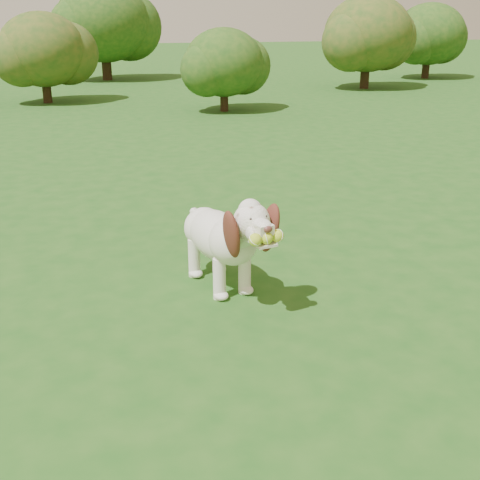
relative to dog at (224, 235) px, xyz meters
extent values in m
plane|color=#1C4F16|center=(0.10, -0.17, -0.36)|extent=(80.00, 80.00, 0.00)
ellipsoid|color=white|center=(-0.02, 0.09, -0.03)|extent=(0.40, 0.61, 0.30)
ellipsoid|color=white|center=(0.02, -0.12, 0.00)|extent=(0.34, 0.34, 0.29)
ellipsoid|color=white|center=(-0.06, 0.28, -0.04)|extent=(0.31, 0.31, 0.26)
cylinder|color=white|center=(0.05, -0.23, 0.08)|extent=(0.20, 0.26, 0.23)
sphere|color=white|center=(0.07, -0.34, 0.19)|extent=(0.24, 0.24, 0.20)
sphere|color=white|center=(0.06, -0.32, 0.25)|extent=(0.16, 0.16, 0.13)
cube|color=white|center=(0.09, -0.45, 0.19)|extent=(0.11, 0.13, 0.06)
ellipsoid|color=#592D28|center=(0.10, -0.51, 0.20)|extent=(0.05, 0.04, 0.04)
cube|color=white|center=(0.09, -0.46, 0.11)|extent=(0.13, 0.15, 0.01)
ellipsoid|color=brown|center=(-0.05, -0.35, 0.13)|extent=(0.14, 0.21, 0.32)
ellipsoid|color=brown|center=(0.18, -0.31, 0.13)|extent=(0.15, 0.19, 0.32)
cylinder|color=white|center=(-0.08, 0.40, -0.01)|extent=(0.08, 0.15, 0.11)
cylinder|color=white|center=(-0.06, -0.12, -0.23)|extent=(0.09, 0.09, 0.26)
cylinder|color=white|center=(0.10, -0.09, -0.23)|extent=(0.09, 0.09, 0.26)
cylinder|color=white|center=(-0.14, 0.25, -0.23)|extent=(0.09, 0.09, 0.26)
cylinder|color=white|center=(0.03, 0.28, -0.23)|extent=(0.09, 0.09, 0.26)
sphere|color=#BDDD36|center=(0.03, -0.51, 0.15)|extent=(0.08, 0.08, 0.07)
sphere|color=#BDDD36|center=(0.10, -0.50, 0.15)|extent=(0.08, 0.08, 0.07)
sphere|color=#BDDD36|center=(0.16, -0.48, 0.15)|extent=(0.08, 0.08, 0.07)
cylinder|color=#382314|center=(-1.13, 9.50, -0.08)|extent=(0.17, 0.17, 0.56)
ellipsoid|color=#1B4816|center=(-1.13, 9.50, 0.66)|extent=(1.67, 1.67, 1.42)
cylinder|color=#382314|center=(9.03, 12.00, -0.03)|extent=(0.20, 0.20, 0.65)
ellipsoid|color=#1B4816|center=(9.03, 12.00, 0.83)|extent=(1.94, 1.94, 1.65)
cylinder|color=#382314|center=(0.40, 13.99, 0.05)|extent=(0.26, 0.26, 0.82)
ellipsoid|color=#1B4816|center=(0.40, 13.99, 1.15)|extent=(2.47, 2.47, 2.10)
cylinder|color=#382314|center=(6.17, 10.11, -0.01)|extent=(0.21, 0.21, 0.68)
ellipsoid|color=#1B4816|center=(6.17, 10.11, 0.89)|extent=(2.05, 2.05, 1.74)
cylinder|color=#382314|center=(1.96, 7.40, -0.12)|extent=(0.15, 0.15, 0.47)
ellipsoid|color=#1B4816|center=(1.96, 7.40, 0.50)|extent=(1.40, 1.40, 1.19)
camera|label=1|loc=(-0.86, -3.30, 1.23)|focal=45.00mm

